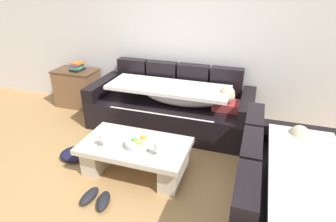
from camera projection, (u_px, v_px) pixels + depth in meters
The scene contains 13 objects.
ground_plane at pixel (131, 201), 2.84m from camera, with size 14.00×14.00×0.00m, color #AD804D.
back_wall at pixel (189, 30), 4.08m from camera, with size 9.00×0.10×2.70m, color silver.
couch_along_wall at pixel (173, 106), 4.10m from camera, with size 2.34×0.92×0.88m.
couch_near_window at pixel (288, 202), 2.37m from camera, with size 0.92×1.93×0.88m.
coffee_table at pixel (135, 154), 3.16m from camera, with size 1.20×0.68×0.38m.
fruit_bowl at pixel (138, 143), 3.04m from camera, with size 0.28×0.28×0.10m.
wine_glass_near_left at pixel (103, 138), 2.99m from camera, with size 0.07×0.07×0.17m.
wine_glass_near_right at pixel (157, 147), 2.83m from camera, with size 0.07×0.07×0.17m.
open_magazine at pixel (153, 145), 3.06m from camera, with size 0.28×0.21×0.01m, color white.
side_cabinet at pixel (78, 88), 4.80m from camera, with size 0.72×0.44×0.64m.
book_stack_on_cabinet at pixel (77, 67), 4.62m from camera, with size 0.20×0.24×0.14m.
pair_of_shoes at pixel (96, 199), 2.80m from camera, with size 0.33×0.30×0.09m.
crumpled_garment at pixel (77, 154), 3.49m from camera, with size 0.40×0.32×0.12m, color #191933.
Camera 1 is at (1.03, -1.93, 2.06)m, focal length 29.88 mm.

